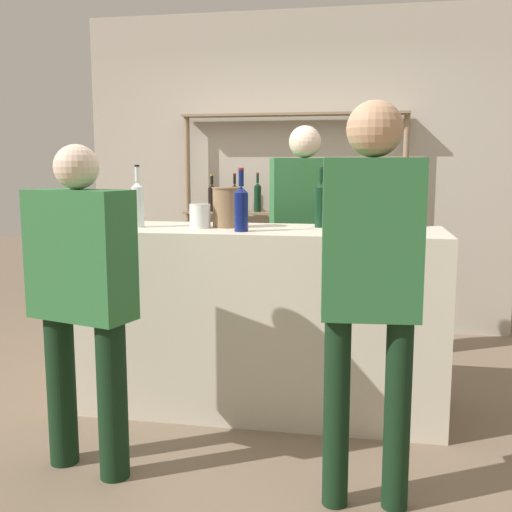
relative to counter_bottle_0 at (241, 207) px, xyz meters
name	(u,v)px	position (x,y,z in m)	size (l,w,h in m)	color
ground_plane	(256,405)	(0.05, 0.18, -1.23)	(16.00, 16.00, 0.00)	#7A6651
bar_counter	(256,319)	(0.05, 0.18, -0.68)	(2.19, 0.70, 1.10)	beige
back_wall	(295,173)	(0.05, 2.13, 0.17)	(3.79, 0.12, 2.80)	#B2A899
back_shelf	(294,192)	(0.06, 1.95, 0.01)	(1.95, 0.18, 1.91)	#897056
counter_bottle_0	(241,207)	(0.00, 0.00, 0.00)	(0.08, 0.08, 0.35)	#0F1956
counter_bottle_1	(385,205)	(0.80, 0.37, 0.00)	(0.07, 0.07, 0.35)	black
counter_bottle_2	(138,203)	(-0.66, 0.13, 0.01)	(0.07, 0.07, 0.37)	silver
counter_bottle_3	(321,203)	(0.42, 0.32, 0.01)	(0.07, 0.07, 0.36)	black
wine_glass	(378,212)	(0.76, 0.26, -0.03)	(0.09, 0.09, 0.14)	silver
ice_bucket	(227,207)	(-0.13, 0.22, -0.02)	(0.18, 0.18, 0.24)	#846647
cork_jar	(200,216)	(-0.28, 0.15, -0.07)	(0.12, 0.12, 0.14)	silver
server_behind_counter	(304,227)	(0.25, 1.04, -0.21)	(0.52, 0.35, 1.75)	black
customer_right	(371,272)	(0.71, -0.82, -0.20)	(0.41, 0.23, 1.71)	black
customer_left	(82,289)	(-0.60, -0.74, -0.34)	(0.54, 0.35, 1.56)	black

